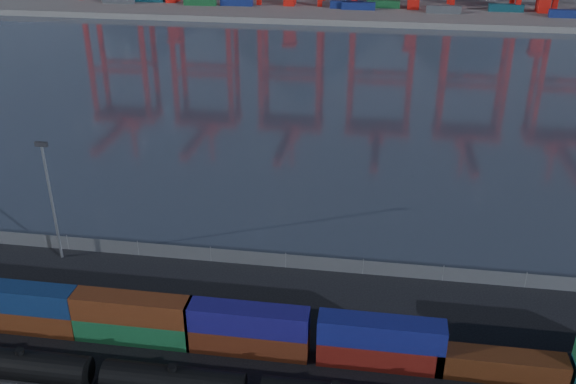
# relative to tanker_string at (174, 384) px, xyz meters

# --- Properties ---
(harbor_water) EXTENTS (700.00, 700.00, 0.00)m
(harbor_water) POSITION_rel_tanker_string_xyz_m (7.02, 101.93, -2.20)
(harbor_water) COLOR #2C3340
(harbor_water) RESTS_ON ground
(far_quay) EXTENTS (700.00, 70.00, 2.00)m
(far_quay) POSITION_rel_tanker_string_xyz_m (7.02, 206.93, -1.21)
(far_quay) COLOR #514F4C
(far_quay) RESTS_ON ground
(container_row_north) EXTENTS (142.42, 2.64, 5.63)m
(container_row_north) POSITION_rel_tanker_string_xyz_m (15.51, 8.25, 0.07)
(container_row_north) COLOR navy
(container_row_north) RESTS_ON ground
(tanker_string) EXTENTS (107.35, 3.08, 4.41)m
(tanker_string) POSITION_rel_tanker_string_xyz_m (0.00, 0.00, 0.00)
(tanker_string) COLOR black
(tanker_string) RESTS_ON ground
(waterfront_fence) EXTENTS (160.12, 0.12, 2.20)m
(waterfront_fence) POSITION_rel_tanker_string_xyz_m (7.02, 24.93, -1.21)
(waterfront_fence) COLOR #595B5E
(waterfront_fence) RESTS_ON ground
(yard_light_mast) EXTENTS (1.60, 0.40, 16.60)m
(yard_light_mast) POSITION_rel_tanker_string_xyz_m (-22.98, 22.93, 7.09)
(yard_light_mast) COLOR slate
(yard_light_mast) RESTS_ON ground
(quay_containers) EXTENTS (172.58, 10.99, 2.60)m
(quay_containers) POSITION_rel_tanker_string_xyz_m (-3.98, 192.39, 1.09)
(quay_containers) COLOR navy
(quay_containers) RESTS_ON far_quay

